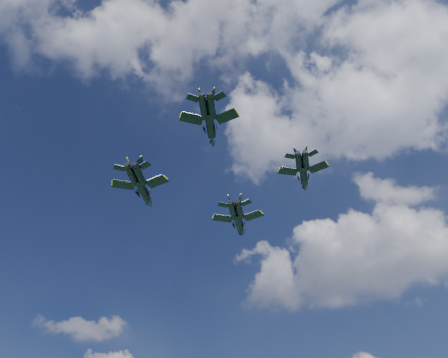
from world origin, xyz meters
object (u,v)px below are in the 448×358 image
jet_lead (239,223)px  jet_right (304,175)px  jet_left (143,190)px  jet_slot (211,126)px

jet_lead → jet_right: (20.48, -8.71, -0.06)m
jet_left → jet_right: size_ratio=1.15×
jet_left → jet_right: jet_right is taller
jet_lead → jet_slot: bearing=-90.9°
jet_lead → jet_right: bearing=-44.2°
jet_lead → jet_left: size_ratio=1.02×
jet_lead → jet_left: (-10.14, -24.08, -2.32)m
jet_lead → jet_left: bearing=-134.0°
jet_right → jet_slot: (-8.33, -24.20, -2.51)m
jet_left → jet_slot: size_ratio=1.17×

